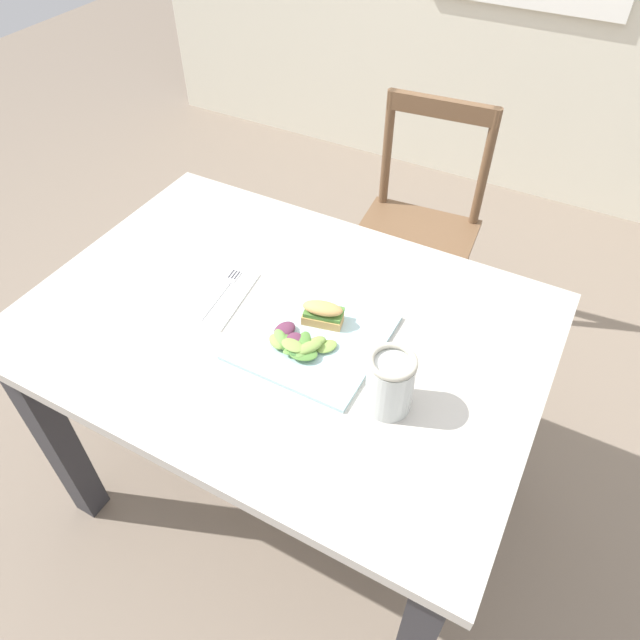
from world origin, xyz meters
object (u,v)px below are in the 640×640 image
Objects in this scene: fork_on_napkin at (223,290)px; mason_jar_iced_tea at (390,385)px; chair_wooden_far at (416,232)px; sandwich_half_front at (322,313)px; plate_lunch at (311,336)px; dining_table at (284,360)px.

fork_on_napkin is 0.49m from mason_jar_iced_tea.
chair_wooden_far reaches higher than sandwich_half_front.
plate_lunch is at bearing 158.44° from mason_jar_iced_tea.
dining_table is 1.33× the size of chair_wooden_far.
fork_on_napkin is at bearing 166.09° from mason_jar_iced_tea.
plate_lunch reaches higher than fork_on_napkin.
mason_jar_iced_tea reaches higher than chair_wooden_far.
mason_jar_iced_tea is (0.28, -0.94, 0.35)m from chair_wooden_far.
dining_table is 0.86m from chair_wooden_far.
dining_table is 3.89× the size of plate_lunch.
chair_wooden_far reaches higher than fork_on_napkin.
chair_wooden_far is 0.88m from sandwich_half_front.
sandwich_half_front reaches higher than fork_on_napkin.
sandwich_half_front is at bearing 148.54° from mason_jar_iced_tea.
fork_on_napkin is at bearing 173.01° from plate_lunch.
mason_jar_iced_tea is at bearing -31.46° from sandwich_half_front.
mason_jar_iced_tea is (0.48, -0.12, 0.05)m from fork_on_napkin.
dining_table is at bearing -160.30° from sandwich_half_front.
plate_lunch is 3.07× the size of sandwich_half_front.
mason_jar_iced_tea reaches higher than dining_table.
fork_on_napkin is (-0.20, -0.83, 0.30)m from chair_wooden_far.
sandwich_half_front is 0.72× the size of mason_jar_iced_tea.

